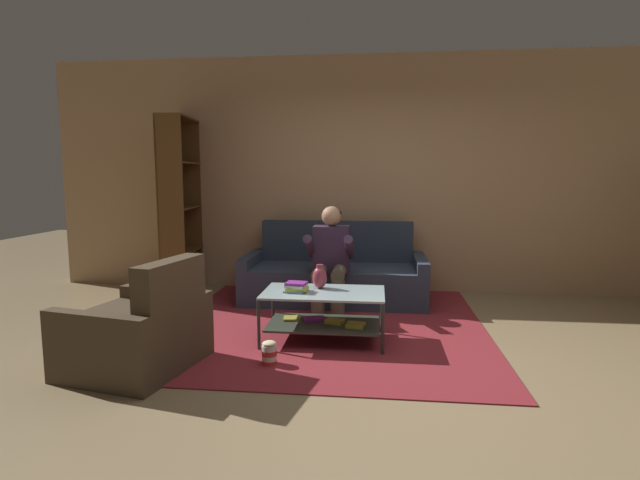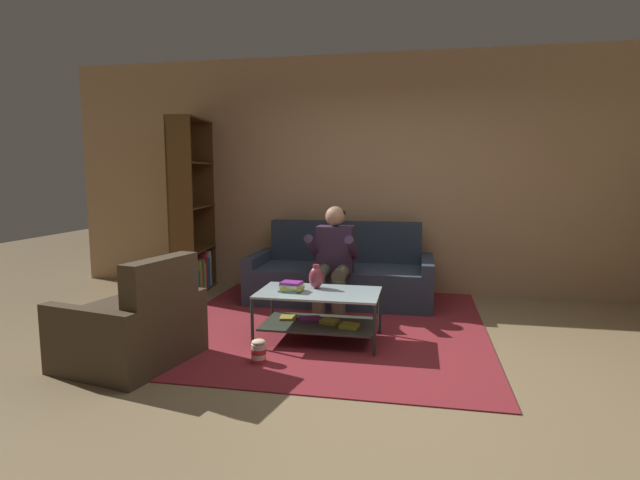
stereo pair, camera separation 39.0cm
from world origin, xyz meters
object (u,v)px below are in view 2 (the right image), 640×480
object	(u,v)px
couch	(341,276)
coffee_table	(319,309)
person_seated_center	(333,256)
bookshelf	(191,233)
armchair	(133,328)
popcorn_tub	(259,351)
vase	(316,277)
book_stack	(292,287)

from	to	relation	value
couch	coffee_table	size ratio (longest dim) A/B	1.97
person_seated_center	bookshelf	size ratio (longest dim) A/B	0.53
couch	armchair	xyz separation A→B (m)	(-1.29, -2.23, -0.01)
coffee_table	armchair	world-z (taller)	armchair
armchair	popcorn_tub	distance (m)	0.99
person_seated_center	coffee_table	distance (m)	0.96
couch	person_seated_center	world-z (taller)	person_seated_center
couch	vase	distance (m)	1.36
couch	bookshelf	xyz separation A→B (m)	(-1.90, 0.07, 0.45)
armchair	bookshelf	bearing A→B (deg)	104.83
couch	vase	bearing A→B (deg)	-90.94
coffee_table	bookshelf	bearing A→B (deg)	141.63
person_seated_center	vase	bearing A→B (deg)	-91.61
armchair	vase	bearing A→B (deg)	35.13
bookshelf	couch	bearing A→B (deg)	-2.14
person_seated_center	popcorn_tub	world-z (taller)	person_seated_center
vase	armchair	size ratio (longest dim) A/B	0.20
vase	armchair	world-z (taller)	armchair
book_stack	popcorn_tub	world-z (taller)	book_stack
couch	popcorn_tub	distance (m)	2.09
book_stack	popcorn_tub	size ratio (longest dim) A/B	1.09
couch	armchair	bearing A→B (deg)	-120.08
armchair	popcorn_tub	world-z (taller)	armchair
vase	popcorn_tub	size ratio (longest dim) A/B	1.12
popcorn_tub	book_stack	bearing A→B (deg)	77.56
coffee_table	armchair	bearing A→B (deg)	-149.67
coffee_table	book_stack	world-z (taller)	book_stack
armchair	person_seated_center	bearing A→B (deg)	52.38
vase	armchair	distance (m)	1.57
person_seated_center	armchair	world-z (taller)	person_seated_center
person_seated_center	coffee_table	size ratio (longest dim) A/B	1.07
coffee_table	popcorn_tub	distance (m)	0.73
book_stack	armchair	distance (m)	1.33
coffee_table	book_stack	distance (m)	0.31
couch	popcorn_tub	world-z (taller)	couch
person_seated_center	coffee_table	bearing A→B (deg)	-88.13
person_seated_center	bookshelf	distance (m)	2.00
popcorn_tub	couch	bearing A→B (deg)	80.89
vase	bookshelf	distance (m)	2.35
vase	popcorn_tub	bearing A→B (deg)	-113.16
bookshelf	popcorn_tub	size ratio (longest dim) A/B	11.12
coffee_table	vase	xyz separation A→B (m)	(-0.05, 0.12, 0.26)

